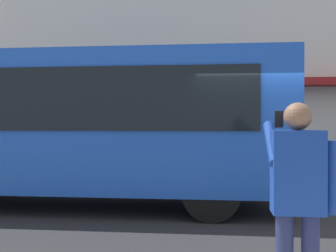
{
  "coord_description": "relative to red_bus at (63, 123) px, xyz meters",
  "views": [
    {
      "loc": [
        0.95,
        7.85,
        1.69
      ],
      "look_at": [
        1.83,
        -0.11,
        1.62
      ],
      "focal_mm": 44.56,
      "sensor_mm": 36.0,
      "label": 1
    }
  ],
  "objects": [
    {
      "name": "pedestrian_photographer",
      "position": [
        -3.73,
        4.8,
        -0.54
      ],
      "size": [
        0.53,
        0.52,
        1.7
      ],
      "color": "#1E2347",
      "rests_on": "sidewalk_curb"
    },
    {
      "name": "ground_plane",
      "position": [
        -4.02,
        0.35,
        -1.68
      ],
      "size": [
        60.0,
        60.0,
        0.0
      ],
      "primitive_type": "plane",
      "color": "#232326"
    },
    {
      "name": "red_bus",
      "position": [
        0.0,
        0.0,
        0.0
      ],
      "size": [
        9.05,
        2.54,
        3.08
      ],
      "color": "#1947AD",
      "rests_on": "ground_plane"
    }
  ]
}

